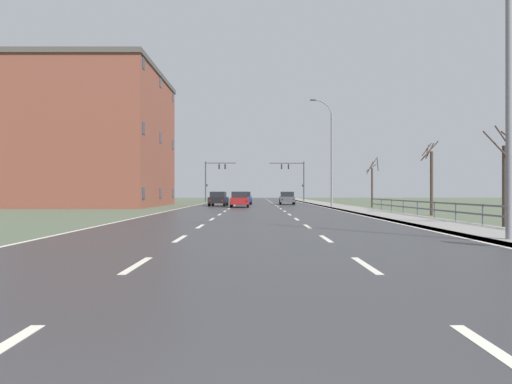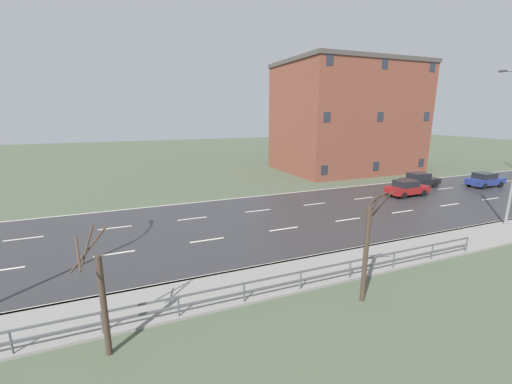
{
  "view_description": "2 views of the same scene",
  "coord_description": "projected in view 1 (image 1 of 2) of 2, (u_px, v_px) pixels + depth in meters",
  "views": [
    {
      "loc": [
        0.1,
        -2.09,
        1.51
      ],
      "look_at": [
        -0.14,
        60.95,
        1.54
      ],
      "focal_mm": 32.72,
      "sensor_mm": 36.0,
      "label": 1
    },
    {
      "loc": [
        21.39,
        19.14,
        7.81
      ],
      "look_at": [
        0.0,
        27.88,
        2.23
      ],
      "focal_mm": 22.97,
      "sensor_mm": 36.0,
      "label": 2
    }
  ],
  "objects": [
    {
      "name": "sidewalk_right",
      "position": [
        320.0,
        203.0,
        62.06
      ],
      "size": [
        3.0,
        120.0,
        0.12
      ],
      "color": "gray",
      "rests_on": "ground"
    },
    {
      "name": "guardrail",
      "position": [
        447.0,
        208.0,
        24.02
      ],
      "size": [
        0.07,
        29.73,
        1.0
      ],
      "color": "#515459",
      "rests_on": "ground"
    },
    {
      "name": "street_lamp_foreground",
      "position": [
        505.0,
        56.0,
        13.76
      ],
      "size": [
        2.76,
        0.24,
        11.34
      ],
      "color": "slate",
      "rests_on": "ground"
    },
    {
      "name": "bare_tree_near",
      "position": [
        506.0,
        180.0,
        20.16
      ],
      "size": [
        1.42,
        1.18,
        4.42
      ],
      "color": "#423328",
      "rests_on": "ground"
    },
    {
      "name": "car_distant",
      "position": [
        289.0,
        198.0,
        56.82
      ],
      "size": [
        1.92,
        4.15,
        1.57
      ],
      "rotation": [
        0.0,
        0.0,
        -0.03
      ],
      "color": "#474C51",
      "rests_on": "ground"
    },
    {
      "name": "car_mid_centre",
      "position": [
        241.0,
        199.0,
        46.32
      ],
      "size": [
        1.91,
        4.14,
        1.57
      ],
      "rotation": [
        0.0,
        0.0,
        0.02
      ],
      "color": "maroon",
      "rests_on": "ground"
    },
    {
      "name": "brick_building",
      "position": [
        102.0,
        139.0,
        50.35
      ],
      "size": [
        13.26,
        17.9,
        14.46
      ],
      "color": "brown",
      "rests_on": "ground"
    },
    {
      "name": "traffic_signal_right",
      "position": [
        297.0,
        174.0,
        75.8
      ],
      "size": [
        5.68,
        0.36,
        6.49
      ],
      "color": "#38383A",
      "rests_on": "ground"
    },
    {
      "name": "car_near_right",
      "position": [
        220.0,
        199.0,
        50.73
      ],
      "size": [
        2.0,
        4.19,
        1.57
      ],
      "rotation": [
        0.0,
        0.0,
        -0.05
      ],
      "color": "black",
      "rests_on": "ground"
    },
    {
      "name": "traffic_signal_left",
      "position": [
        215.0,
        174.0,
        73.85
      ],
      "size": [
        4.86,
        0.36,
        6.39
      ],
      "color": "#38383A",
      "rests_on": "ground"
    },
    {
      "name": "road_asphalt_strip",
      "position": [
        257.0,
        203.0,
        62.09
      ],
      "size": [
        14.0,
        120.0,
        0.03
      ],
      "color": "#303033",
      "rests_on": "ground"
    },
    {
      "name": "ground_plane",
      "position": [
        257.0,
        207.0,
        50.09
      ],
      "size": [
        160.0,
        160.0,
        0.12
      ],
      "color": "#4C5642"
    },
    {
      "name": "car_near_left",
      "position": [
        246.0,
        198.0,
        57.34
      ],
      "size": [
        1.91,
        4.14,
        1.57
      ],
      "rotation": [
        0.0,
        0.0,
        -0.02
      ],
      "color": "navy",
      "rests_on": "ground"
    },
    {
      "name": "bare_tree_mid",
      "position": [
        433.0,
        179.0,
        30.2
      ],
      "size": [
        1.21,
        0.76,
        4.9
      ],
      "color": "#423328",
      "rests_on": "ground"
    },
    {
      "name": "bare_tree_far",
      "position": [
        374.0,
        184.0,
        46.5
      ],
      "size": [
        1.25,
        1.34,
        4.99
      ],
      "color": "#423328",
      "rests_on": "ground"
    },
    {
      "name": "street_lamp_midground",
      "position": [
        332.0,
        154.0,
        46.06
      ],
      "size": [
        2.25,
        0.24,
        10.74
      ],
      "color": "slate",
      "rests_on": "ground"
    }
  ]
}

